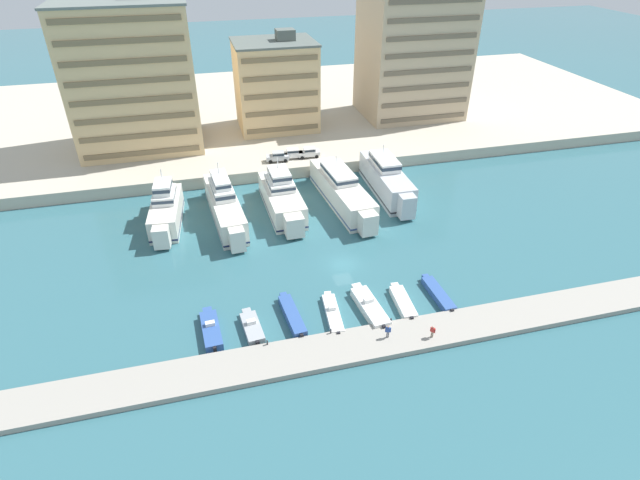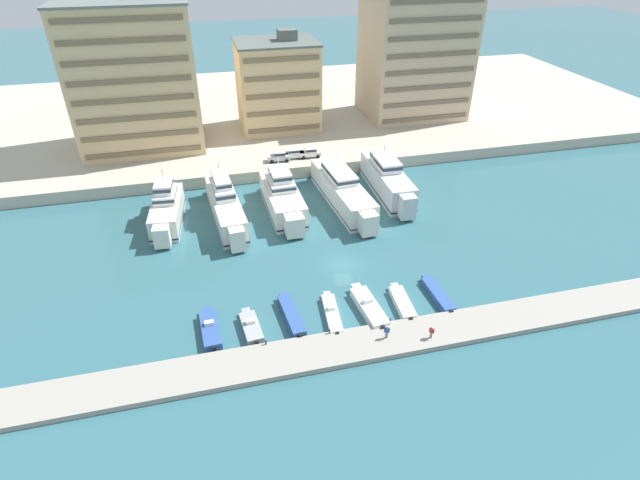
{
  "view_description": "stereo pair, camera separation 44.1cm",
  "coord_description": "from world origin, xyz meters",
  "px_view_note": "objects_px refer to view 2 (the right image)",
  "views": [
    {
      "loc": [
        -16.68,
        -52.33,
        39.19
      ],
      "look_at": [
        -2.51,
        2.97,
        2.5
      ],
      "focal_mm": 28.0,
      "sensor_mm": 36.0,
      "label": 1
    },
    {
      "loc": [
        -16.25,
        -52.44,
        39.19
      ],
      "look_at": [
        -2.51,
        2.97,
        2.5
      ],
      "focal_mm": 28.0,
      "sensor_mm": 36.0,
      "label": 2
    }
  ],
  "objects_px": {
    "motorboat_blue_mid_left": "(291,315)",
    "motorboat_white_center_left": "(332,313)",
    "car_silver_far_left": "(279,156)",
    "pedestrian_mid_deck": "(432,331)",
    "motorboat_blue_far_left": "(210,329)",
    "yacht_ivory_mid_left": "(283,197)",
    "yacht_silver_center": "(388,180)",
    "motorboat_white_center": "(369,307)",
    "pedestrian_near_edge": "(387,331)",
    "yacht_ivory_far_left": "(167,209)",
    "car_white_left": "(293,153)",
    "car_white_mid_left": "(310,152)",
    "motorboat_blue_mid_right": "(437,294)",
    "yacht_ivory_center_left": "(343,191)",
    "motorboat_white_center_right": "(402,303)",
    "yacht_ivory_left": "(225,204)",
    "motorboat_grey_left": "(251,327)"
  },
  "relations": [
    {
      "from": "yacht_ivory_mid_left",
      "to": "car_silver_far_left",
      "type": "relative_size",
      "value": 4.25
    },
    {
      "from": "car_silver_far_left",
      "to": "car_white_mid_left",
      "type": "xyz_separation_m",
      "value": [
        5.9,
        0.38,
        0.0
      ]
    },
    {
      "from": "motorboat_white_center_right",
      "to": "pedestrian_near_edge",
      "type": "relative_size",
      "value": 4.2
    },
    {
      "from": "motorboat_grey_left",
      "to": "motorboat_white_center_right",
      "type": "xyz_separation_m",
      "value": [
        18.2,
        -0.09,
        -0.05
      ]
    },
    {
      "from": "yacht_ivory_left",
      "to": "motorboat_blue_mid_left",
      "type": "bearing_deg",
      "value": -78.23
    },
    {
      "from": "yacht_ivory_mid_left",
      "to": "motorboat_blue_far_left",
      "type": "height_order",
      "value": "yacht_ivory_mid_left"
    },
    {
      "from": "motorboat_blue_far_left",
      "to": "pedestrian_mid_deck",
      "type": "relative_size",
      "value": 4.59
    },
    {
      "from": "yacht_silver_center",
      "to": "pedestrian_mid_deck",
      "type": "bearing_deg",
      "value": -102.66
    },
    {
      "from": "yacht_ivory_far_left",
      "to": "motorboat_blue_mid_left",
      "type": "height_order",
      "value": "yacht_ivory_far_left"
    },
    {
      "from": "yacht_ivory_mid_left",
      "to": "car_white_mid_left",
      "type": "bearing_deg",
      "value": 62.15
    },
    {
      "from": "yacht_ivory_far_left",
      "to": "yacht_ivory_left",
      "type": "xyz_separation_m",
      "value": [
        8.74,
        -0.83,
        0.15
      ]
    },
    {
      "from": "car_white_left",
      "to": "yacht_ivory_far_left",
      "type": "bearing_deg",
      "value": -146.69
    },
    {
      "from": "motorboat_white_center_right",
      "to": "motorboat_blue_mid_right",
      "type": "xyz_separation_m",
      "value": [
        4.81,
        0.42,
        -0.01
      ]
    },
    {
      "from": "car_white_mid_left",
      "to": "pedestrian_mid_deck",
      "type": "distance_m",
      "value": 48.17
    },
    {
      "from": "yacht_ivory_mid_left",
      "to": "car_white_left",
      "type": "xyz_separation_m",
      "value": [
        4.79,
        15.25,
        0.74
      ]
    },
    {
      "from": "yacht_ivory_mid_left",
      "to": "pedestrian_mid_deck",
      "type": "bearing_deg",
      "value": -72.61
    },
    {
      "from": "motorboat_blue_mid_left",
      "to": "motorboat_white_center_left",
      "type": "height_order",
      "value": "motorboat_white_center_left"
    },
    {
      "from": "motorboat_white_center_right",
      "to": "motorboat_white_center_left",
      "type": "bearing_deg",
      "value": 178.82
    },
    {
      "from": "yacht_ivory_center_left",
      "to": "motorboat_blue_mid_left",
      "type": "xyz_separation_m",
      "value": [
        -13.65,
        -25.78,
        -1.7
      ]
    },
    {
      "from": "motorboat_white_center_left",
      "to": "car_silver_far_left",
      "type": "height_order",
      "value": "car_silver_far_left"
    },
    {
      "from": "motorboat_blue_mid_left",
      "to": "car_white_left",
      "type": "height_order",
      "value": "car_white_left"
    },
    {
      "from": "yacht_ivory_mid_left",
      "to": "pedestrian_mid_deck",
      "type": "distance_m",
      "value": 34.72
    },
    {
      "from": "motorboat_blue_mid_right",
      "to": "yacht_ivory_center_left",
      "type": "bearing_deg",
      "value": 99.92
    },
    {
      "from": "motorboat_white_center_left",
      "to": "car_silver_far_left",
      "type": "distance_m",
      "value": 41.06
    },
    {
      "from": "yacht_ivory_center_left",
      "to": "yacht_silver_center",
      "type": "xyz_separation_m",
      "value": [
        8.28,
        1.57,
        0.26
      ]
    },
    {
      "from": "motorboat_blue_mid_right",
      "to": "car_white_left",
      "type": "bearing_deg",
      "value": 103.18
    },
    {
      "from": "motorboat_white_center_left",
      "to": "pedestrian_mid_deck",
      "type": "bearing_deg",
      "value": -35.6
    },
    {
      "from": "motorboat_blue_mid_left",
      "to": "motorboat_white_center_left",
      "type": "relative_size",
      "value": 1.04
    },
    {
      "from": "pedestrian_mid_deck",
      "to": "motorboat_white_center_right",
      "type": "bearing_deg",
      "value": 96.09
    },
    {
      "from": "motorboat_white_center",
      "to": "pedestrian_near_edge",
      "type": "relative_size",
      "value": 5.14
    },
    {
      "from": "yacht_ivory_left",
      "to": "pedestrian_near_edge",
      "type": "bearing_deg",
      "value": -65.04
    },
    {
      "from": "yacht_ivory_mid_left",
      "to": "motorboat_blue_mid_right",
      "type": "height_order",
      "value": "yacht_ivory_mid_left"
    },
    {
      "from": "yacht_silver_center",
      "to": "car_white_mid_left",
      "type": "xyz_separation_m",
      "value": [
        -10.28,
        13.33,
        0.61
      ]
    },
    {
      "from": "motorboat_white_center_left",
      "to": "pedestrian_near_edge",
      "type": "relative_size",
      "value": 4.69
    },
    {
      "from": "yacht_silver_center",
      "to": "pedestrian_mid_deck",
      "type": "distance_m",
      "value": 35.63
    },
    {
      "from": "yacht_ivory_far_left",
      "to": "motorboat_blue_far_left",
      "type": "distance_m",
      "value": 26.64
    },
    {
      "from": "yacht_ivory_center_left",
      "to": "yacht_ivory_far_left",
      "type": "bearing_deg",
      "value": 179.24
    },
    {
      "from": "motorboat_white_center",
      "to": "car_white_left",
      "type": "height_order",
      "value": "car_white_left"
    },
    {
      "from": "motorboat_blue_mid_left",
      "to": "yacht_ivory_far_left",
      "type": "bearing_deg",
      "value": 118.19
    },
    {
      "from": "motorboat_white_center_left",
      "to": "motorboat_white_center",
      "type": "xyz_separation_m",
      "value": [
        4.49,
        -0.09,
        0.15
      ]
    },
    {
      "from": "yacht_ivory_mid_left",
      "to": "pedestrian_near_edge",
      "type": "height_order",
      "value": "yacht_ivory_mid_left"
    },
    {
      "from": "motorboat_blue_far_left",
      "to": "yacht_ivory_center_left",
      "type": "bearing_deg",
      "value": 48.35
    },
    {
      "from": "motorboat_grey_left",
      "to": "motorboat_blue_mid_left",
      "type": "xyz_separation_m",
      "value": [
        4.78,
        0.77,
        0.04
      ]
    },
    {
      "from": "car_silver_far_left",
      "to": "car_white_left",
      "type": "xyz_separation_m",
      "value": [
        2.8,
        0.68,
        0.0
      ]
    },
    {
      "from": "yacht_silver_center",
      "to": "motorboat_white_center",
      "type": "relative_size",
      "value": 2.35
    },
    {
      "from": "car_silver_far_left",
      "to": "motorboat_white_center_left",
      "type": "bearing_deg",
      "value": -91.44
    },
    {
      "from": "motorboat_blue_far_left",
      "to": "car_white_left",
      "type": "distance_m",
      "value": 44.76
    },
    {
      "from": "motorboat_white_center_left",
      "to": "pedestrian_mid_deck",
      "type": "height_order",
      "value": "pedestrian_mid_deck"
    },
    {
      "from": "motorboat_blue_mid_left",
      "to": "pedestrian_near_edge",
      "type": "relative_size",
      "value": 4.86
    },
    {
      "from": "motorboat_grey_left",
      "to": "motorboat_blue_mid_left",
      "type": "bearing_deg",
      "value": 9.13
    }
  ]
}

